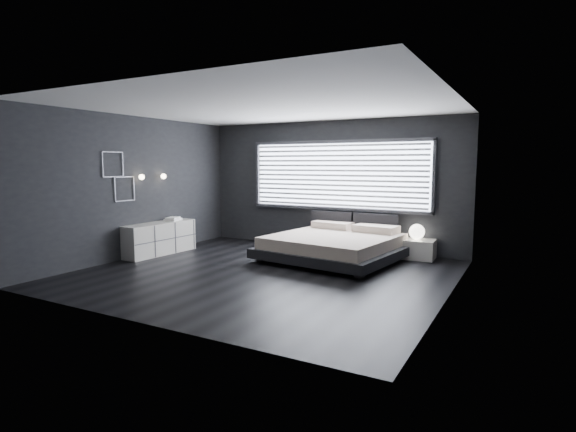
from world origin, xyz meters
The scene contains 12 objects.
room centered at (0.00, 0.00, 1.40)m, with size 6.04×6.00×2.80m.
window centered at (0.20, 2.70, 1.61)m, with size 4.14×0.09×1.52m.
headboard centered at (0.62, 2.64, 0.57)m, with size 1.96×0.16×0.52m.
sconce_near centered at (-2.88, 0.05, 1.60)m, with size 0.18×0.11×0.11m.
sconce_far centered at (-2.88, 0.65, 1.60)m, with size 0.18×0.11×0.11m.
wall_art_upper centered at (-2.98, -0.55, 1.85)m, with size 0.01×0.48×0.48m.
wall_art_lower centered at (-2.98, -0.30, 1.38)m, with size 0.01×0.48×0.48m.
bed centered at (0.62, 1.60, 0.29)m, with size 2.69×2.60×0.63m.
nightstand centered at (2.02, 2.50, 0.19)m, with size 0.65×0.54×0.38m, color beige.
orb_lamp centered at (1.99, 2.51, 0.53)m, with size 0.30×0.30×0.30m, color white.
dresser centered at (-2.78, 0.37, 0.33)m, with size 0.55×1.67×0.66m.
book_stack centered at (-2.78, 0.79, 0.69)m, with size 0.32×0.38×0.07m.
Camera 1 is at (3.97, -6.38, 1.86)m, focal length 28.00 mm.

